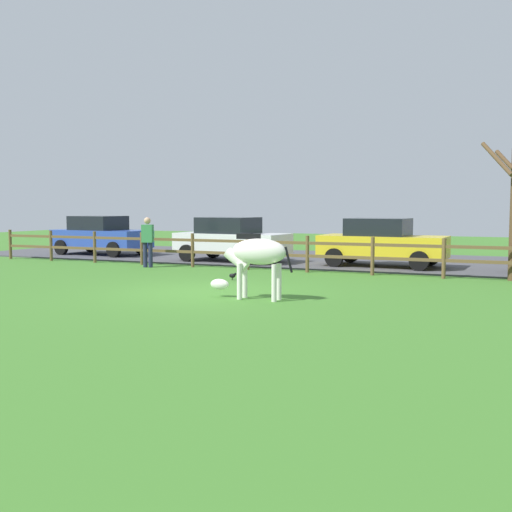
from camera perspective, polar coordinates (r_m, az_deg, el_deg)
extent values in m
plane|color=#3D7528|center=(14.17, -5.18, -3.40)|extent=(60.00, 60.00, 0.00)
cube|color=#47474C|center=(22.72, 6.15, -0.30)|extent=(28.00, 7.40, 0.05)
cylinder|color=brown|center=(24.83, -22.17, 1.03)|extent=(0.11, 0.11, 1.11)
cylinder|color=brown|center=(23.45, -18.78, 0.94)|extent=(0.11, 0.11, 1.11)
cylinder|color=brown|center=(22.16, -14.98, 0.82)|extent=(0.11, 0.11, 1.11)
cylinder|color=brown|center=(20.99, -10.73, 0.69)|extent=(0.11, 0.11, 1.11)
cylinder|color=brown|center=(19.94, -6.01, 0.54)|extent=(0.11, 0.11, 1.11)
cylinder|color=brown|center=(19.04, -0.80, 0.37)|extent=(0.11, 0.11, 1.11)
cylinder|color=brown|center=(18.32, 4.87, 0.18)|extent=(0.11, 0.11, 1.11)
cylinder|color=brown|center=(17.78, 10.94, -0.02)|extent=(0.11, 0.11, 1.11)
cylinder|color=brown|center=(17.46, 17.31, -0.23)|extent=(0.11, 0.11, 1.11)
cube|color=brown|center=(18.66, 1.98, 0.11)|extent=(21.84, 0.06, 0.09)
cube|color=brown|center=(18.63, 1.98, 1.30)|extent=(21.84, 0.06, 0.09)
cylinder|color=#513A23|center=(17.41, 22.43, 8.37)|extent=(0.56, 0.75, 0.61)
cylinder|color=#513A23|center=(17.26, 21.78, 8.52)|extent=(0.89, 1.14, 1.00)
ellipsoid|color=white|center=(12.86, 0.30, 0.42)|extent=(1.24, 0.48, 0.56)
cylinder|color=white|center=(12.95, -1.57, -2.40)|extent=(0.11, 0.11, 0.78)
cylinder|color=white|center=(13.21, -1.06, -2.27)|extent=(0.11, 0.11, 0.78)
cylinder|color=white|center=(12.64, 1.72, -2.58)|extent=(0.11, 0.11, 0.78)
cylinder|color=white|center=(12.90, 2.18, -2.44)|extent=(0.11, 0.11, 0.78)
cylinder|color=white|center=(13.09, -1.82, -0.33)|extent=(0.59, 0.24, 0.51)
ellipsoid|color=white|center=(13.33, -3.45, -2.69)|extent=(0.44, 0.20, 0.24)
cube|color=black|center=(12.94, -0.72, 1.86)|extent=(0.56, 0.04, 0.12)
cylinder|color=black|center=(12.62, 3.10, -0.35)|extent=(0.19, 0.05, 0.54)
cylinder|color=black|center=(16.40, -2.22, -2.18)|extent=(0.01, 0.01, 0.06)
cylinder|color=black|center=(16.36, -2.28, -2.19)|extent=(0.01, 0.01, 0.06)
ellipsoid|color=black|center=(16.37, -2.25, -1.87)|extent=(0.18, 0.10, 0.12)
sphere|color=black|center=(16.32, -1.97, -1.71)|extent=(0.07, 0.07, 0.07)
cube|color=white|center=(21.41, -2.28, 1.23)|extent=(4.14, 2.07, 0.70)
cube|color=black|center=(21.46, -2.62, 2.93)|extent=(2.04, 1.74, 0.56)
cylinder|color=black|center=(21.52, 1.98, 0.32)|extent=(0.61, 0.24, 0.60)
cylinder|color=black|center=(20.02, -0.22, -0.01)|extent=(0.61, 0.24, 0.60)
cylinder|color=black|center=(22.86, -4.06, 0.57)|extent=(0.61, 0.24, 0.60)
cylinder|color=black|center=(21.46, -6.53, 0.28)|extent=(0.61, 0.24, 0.60)
cube|color=#2D4CAD|center=(25.19, -14.38, 1.61)|extent=(4.10, 1.96, 0.70)
cube|color=black|center=(25.26, -14.67, 3.04)|extent=(2.00, 1.69, 0.56)
cylinder|color=black|center=(24.99, -10.76, 0.85)|extent=(0.61, 0.22, 0.60)
cylinder|color=black|center=(23.68, -13.29, 0.60)|extent=(0.61, 0.22, 0.60)
cylinder|color=black|center=(26.74, -15.32, 1.01)|extent=(0.61, 0.22, 0.60)
cylinder|color=black|center=(25.52, -17.90, 0.78)|extent=(0.61, 0.22, 0.60)
cube|color=yellow|center=(20.00, 11.86, 0.89)|extent=(4.09, 1.92, 0.70)
cube|color=black|center=(20.01, 11.48, 2.71)|extent=(1.98, 1.67, 0.56)
cylinder|color=black|center=(20.56, 16.09, -0.07)|extent=(0.61, 0.21, 0.60)
cylinder|color=black|center=(18.90, 15.14, -0.45)|extent=(0.61, 0.21, 0.60)
cylinder|color=black|center=(21.22, 8.91, 0.20)|extent=(0.61, 0.21, 0.60)
cylinder|color=black|center=(19.61, 7.39, -0.14)|extent=(0.61, 0.21, 0.60)
cylinder|color=#232847|center=(20.12, -10.41, 0.11)|extent=(0.14, 0.14, 0.82)
cylinder|color=#232847|center=(20.06, -9.93, 0.11)|extent=(0.14, 0.14, 0.82)
cube|color=#38844C|center=(20.05, -10.20, 2.10)|extent=(0.40, 0.31, 0.58)
sphere|color=tan|center=(20.03, -10.22, 3.30)|extent=(0.22, 0.22, 0.22)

